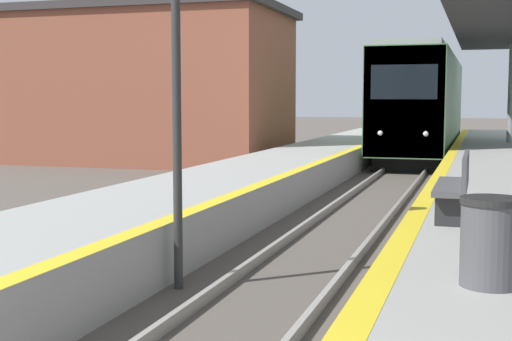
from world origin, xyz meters
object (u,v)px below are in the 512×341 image
Objects in this scene: bench at (456,183)px; train at (424,104)px; trash_bin at (491,242)px; signal_near at (175,28)px.

train is at bearing 95.63° from bench.
bench is at bearing 96.39° from trash_bin.
trash_bin is 3.87m from bench.
bench is at bearing 27.95° from signal_near.
bench is (3.52, 1.87, -2.11)m from signal_near.
train reaches higher than bench.
signal_near is at bearing -93.11° from train.
trash_bin is at bearing -26.62° from signal_near.
bench is (2.20, -22.36, -0.99)m from train.
bench is (-0.43, 3.85, 0.09)m from trash_bin.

